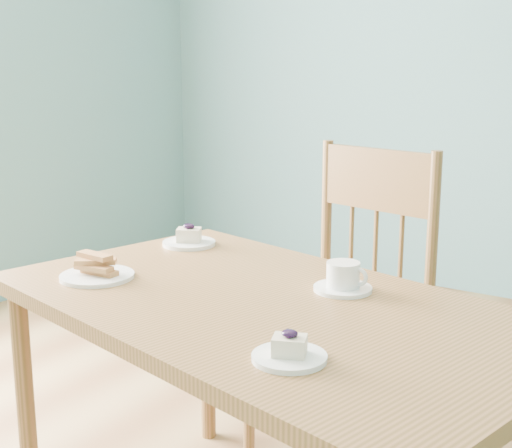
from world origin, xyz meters
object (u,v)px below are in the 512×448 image
object	(u,v)px
cheesecake_plate_near	(289,352)
cheesecake_plate_far	(189,240)
dining_chair	(345,305)
dining_table	(266,330)
coffee_cup	(344,279)
biscotti_plate	(97,271)

from	to	relation	value
cheesecake_plate_near	cheesecake_plate_far	xyz separation A→B (m)	(-0.69, 0.57, 0.00)
dining_chair	cheesecake_plate_far	bearing A→B (deg)	-131.36
dining_table	coffee_cup	distance (m)	0.22
cheesecake_plate_near	dining_table	bearing A→B (deg)	129.82
dining_chair	coffee_cup	world-z (taller)	dining_chair
biscotti_plate	cheesecake_plate_far	bearing A→B (deg)	92.46
biscotti_plate	coffee_cup	bearing A→B (deg)	23.74
dining_chair	dining_table	bearing A→B (deg)	-69.41
dining_chair	biscotti_plate	size ratio (longest dim) A/B	5.29
coffee_cup	dining_table	bearing A→B (deg)	-126.59
cheesecake_plate_far	coffee_cup	size ratio (longest dim) A/B	1.13
dining_chair	coffee_cup	distance (m)	0.53
dining_chair	biscotti_plate	xyz separation A→B (m)	(-0.37, -0.68, 0.22)
cheesecake_plate_far	dining_table	bearing A→B (deg)	-33.13
dining_table	dining_chair	xyz separation A→B (m)	(-0.09, 0.60, -0.13)
coffee_cup	biscotti_plate	xyz separation A→B (m)	(-0.57, -0.25, -0.01)
dining_table	coffee_cup	size ratio (longest dim) A/B	10.31
cheesecake_plate_far	coffee_cup	world-z (taller)	coffee_cup
cheesecake_plate_far	coffee_cup	distance (m)	0.60
dining_table	coffee_cup	xyz separation A→B (m)	(0.11, 0.17, 0.10)
biscotti_plate	cheesecake_plate_near	bearing A→B (deg)	-14.53
dining_table	cheesecake_plate_near	world-z (taller)	cheesecake_plate_near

